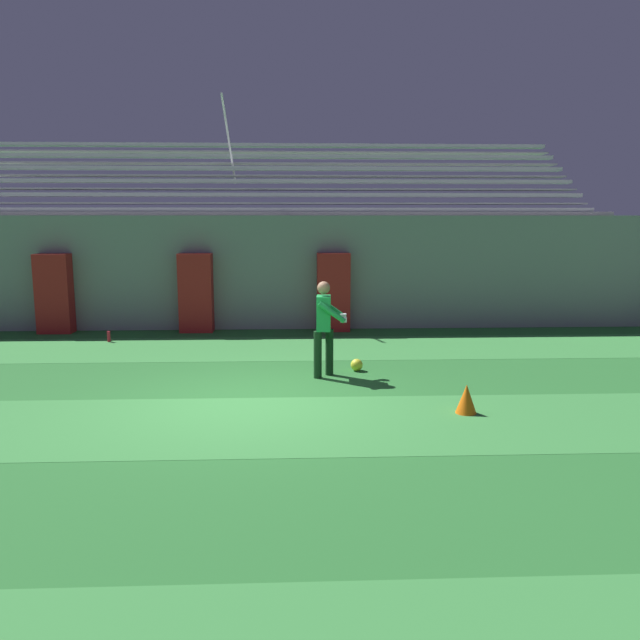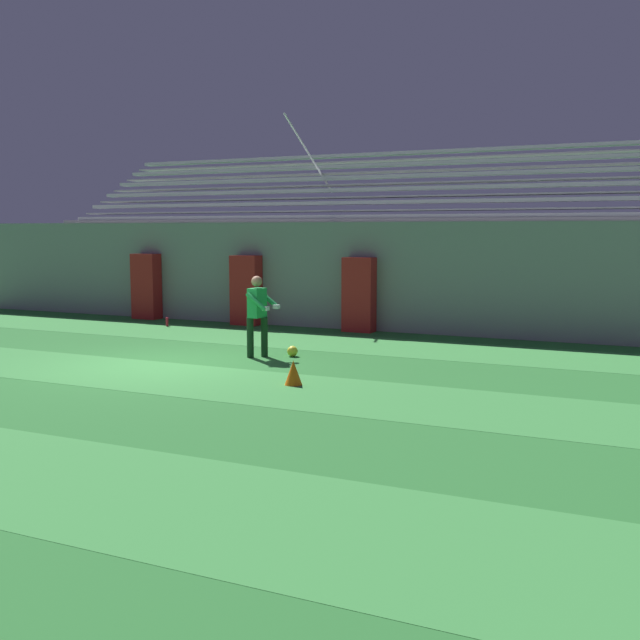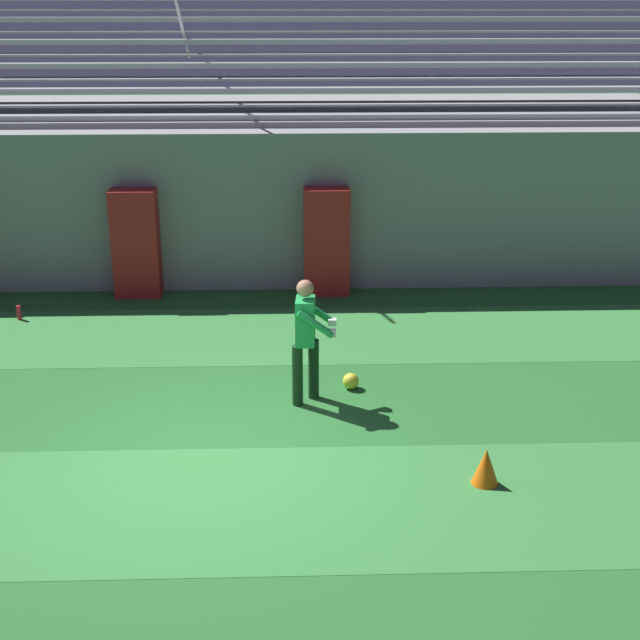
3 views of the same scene
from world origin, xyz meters
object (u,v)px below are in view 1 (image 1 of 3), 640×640
padding_pillar_gate_left (196,293)px  soccer_ball (357,365)px  goalkeeper (325,323)px  padding_pillar_far_left (54,294)px  water_bottle (109,337)px  padding_pillar_gate_right (333,292)px  traffic_cone (466,399)px

padding_pillar_gate_left → soccer_ball: 5.45m
padding_pillar_gate_left → goalkeeper: size_ratio=1.14×
padding_pillar_far_left → water_bottle: bearing=-37.1°
padding_pillar_far_left → soccer_ball: (6.86, -4.10, -0.84)m
padding_pillar_gate_left → padding_pillar_gate_right: 3.33m
padding_pillar_far_left → traffic_cone: padding_pillar_far_left is taller
padding_pillar_far_left → goalkeeper: padding_pillar_far_left is taller
padding_pillar_gate_right → water_bottle: padding_pillar_gate_right is taller
soccer_ball → padding_pillar_gate_left: bearing=130.4°
padding_pillar_gate_right → water_bottle: (-5.11, -1.20, -0.83)m
padding_pillar_gate_left → traffic_cone: padding_pillar_gate_left is taller
traffic_cone → water_bottle: (-6.58, 5.44, -0.09)m
goalkeeper → traffic_cone: size_ratio=3.98×
padding_pillar_gate_left → padding_pillar_gate_right: size_ratio=1.00×
goalkeeper → soccer_ball: (0.60, 0.37, -0.84)m
traffic_cone → water_bottle: 8.54m
padding_pillar_gate_right → goalkeeper: padding_pillar_gate_right is taller
padding_pillar_gate_left → padding_pillar_far_left: (-3.37, 0.00, 0.00)m
padding_pillar_gate_left → water_bottle: size_ratio=7.92×
traffic_cone → water_bottle: bearing=140.4°
soccer_ball → traffic_cone: bearing=-62.8°
soccer_ball → traffic_cone: 2.86m
padding_pillar_gate_left → padding_pillar_gate_right: bearing=0.0°
goalkeeper → water_bottle: goalkeeper is taller
goalkeeper → padding_pillar_far_left: bearing=144.5°
padding_pillar_far_left → traffic_cone: 10.55m
padding_pillar_far_left → soccer_ball: size_ratio=8.64×
padding_pillar_gate_left → traffic_cone: (4.80, -6.64, -0.74)m
padding_pillar_far_left → padding_pillar_gate_right: bearing=0.0°
padding_pillar_gate_right → water_bottle: size_ratio=7.92×
water_bottle → padding_pillar_gate_right: bearing=13.2°
traffic_cone → water_bottle: traffic_cone is taller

